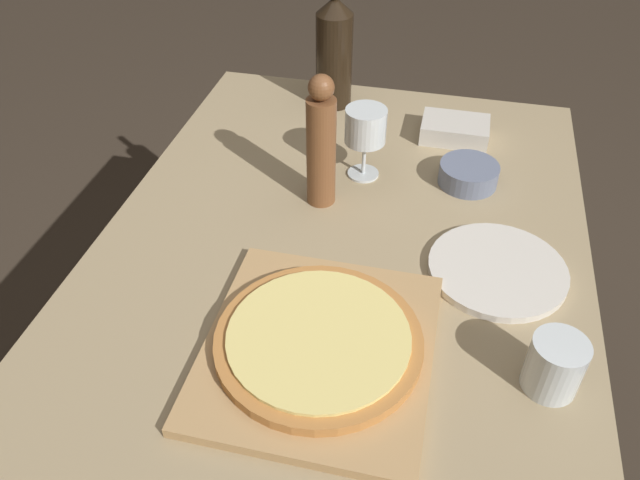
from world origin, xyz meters
The scene contains 11 objects.
ground_plane centered at (0.00, 0.00, 0.00)m, with size 12.00×12.00×0.00m, color #382D23.
dining_table centered at (0.00, 0.00, 0.62)m, with size 0.88×1.24×0.72m.
cutting_board centered at (0.02, -0.26, 0.73)m, with size 0.34×0.37×0.02m.
pizza centered at (0.02, -0.26, 0.75)m, with size 0.31×0.31×0.02m.
wine_bottle centered at (-0.13, 0.51, 0.86)m, with size 0.09×0.09×0.33m.
pepper_mill centered at (-0.07, 0.12, 0.85)m, with size 0.06×0.06×0.27m.
wine_glass centered at (0.00, 0.23, 0.84)m, with size 0.08×0.08×0.15m.
small_bowl centered at (0.21, 0.24, 0.75)m, with size 0.12×0.12×0.04m.
drinking_tumbler centered at (0.35, -0.24, 0.77)m, with size 0.08×0.08×0.09m.
dinner_plate centered at (0.28, -0.01, 0.73)m, with size 0.24×0.24×0.01m.
food_container centered at (0.17, 0.42, 0.75)m, with size 0.15×0.10×0.04m.
Camera 1 is at (0.16, -0.84, 1.47)m, focal length 35.00 mm.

